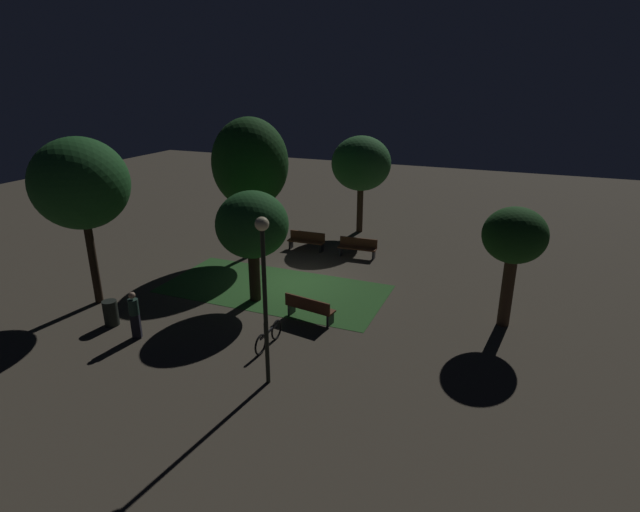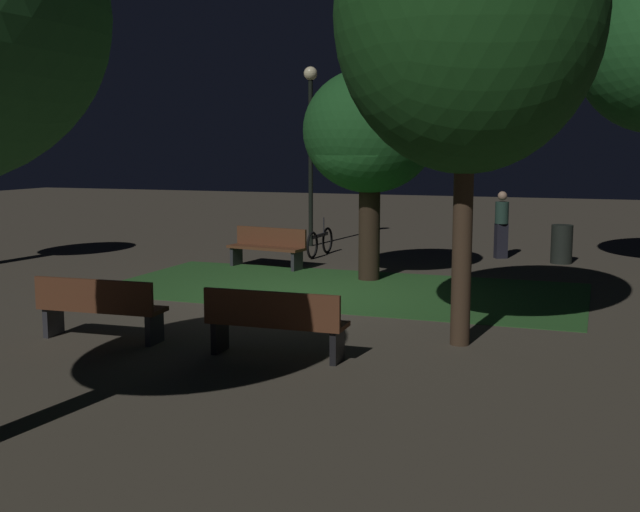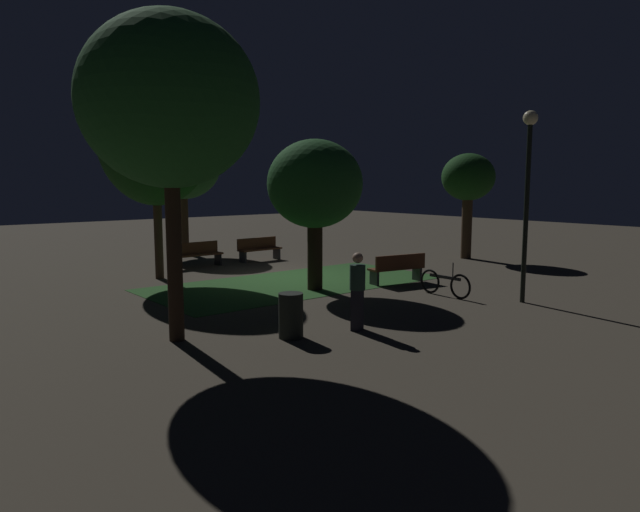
# 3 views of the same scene
# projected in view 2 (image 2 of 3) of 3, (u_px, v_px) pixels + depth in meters

# --- Properties ---
(ground_plane) EXTENTS (60.00, 60.00, 0.00)m
(ground_plane) POSITION_uv_depth(u_px,v_px,m) (293.00, 296.00, 13.82)
(ground_plane) COLOR #4C4438
(grass_lawn) EXTENTS (8.83, 4.26, 0.01)m
(grass_lawn) POSITION_uv_depth(u_px,v_px,m) (342.00, 289.00, 14.56)
(grass_lawn) COLOR #2D6028
(grass_lawn) RESTS_ON ground
(bench_corner) EXTENTS (1.82, 0.57, 0.88)m
(bench_corner) POSITION_uv_depth(u_px,v_px,m) (99.00, 306.00, 10.58)
(bench_corner) COLOR brown
(bench_corner) RESTS_ON ground
(bench_lawn_edge) EXTENTS (1.81, 0.53, 0.88)m
(bench_lawn_edge) POSITION_uv_depth(u_px,v_px,m) (275.00, 321.00, 9.70)
(bench_lawn_edge) COLOR brown
(bench_lawn_edge) RESTS_ON ground
(bench_back_row) EXTENTS (1.85, 0.77, 0.88)m
(bench_back_row) POSITION_uv_depth(u_px,v_px,m) (268.00, 246.00, 17.10)
(bench_back_row) COLOR brown
(bench_back_row) RESTS_ON ground
(tree_lawn_side) EXTENTS (2.65, 2.65, 4.19)m
(tree_lawn_side) POSITION_uv_depth(u_px,v_px,m) (370.00, 133.00, 15.17)
(tree_lawn_side) COLOR #2D2116
(tree_lawn_side) RESTS_ON ground
(tree_tall_center) EXTENTS (3.45, 3.45, 6.35)m
(tree_tall_center) POSITION_uv_depth(u_px,v_px,m) (468.00, 15.00, 9.86)
(tree_tall_center) COLOR #423021
(tree_tall_center) RESTS_ON ground
(lamp_post_plaza_east) EXTENTS (0.36, 0.36, 4.75)m
(lamp_post_plaza_east) POSITION_uv_depth(u_px,v_px,m) (311.00, 126.00, 20.48)
(lamp_post_plaza_east) COLOR black
(lamp_post_plaza_east) RESTS_ON ground
(trash_bin) EXTENTS (0.48, 0.48, 0.89)m
(trash_bin) POSITION_uv_depth(u_px,v_px,m) (562.00, 244.00, 17.73)
(trash_bin) COLOR black
(trash_bin) RESTS_ON ground
(bicycle) EXTENTS (0.09, 1.69, 0.93)m
(bicycle) POSITION_uv_depth(u_px,v_px,m) (320.00, 242.00, 18.95)
(bicycle) COLOR black
(bicycle) RESTS_ON ground
(pedestrian) EXTENTS (0.34, 0.32, 1.61)m
(pedestrian) POSITION_uv_depth(u_px,v_px,m) (502.00, 223.00, 18.50)
(pedestrian) COLOR black
(pedestrian) RESTS_ON ground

